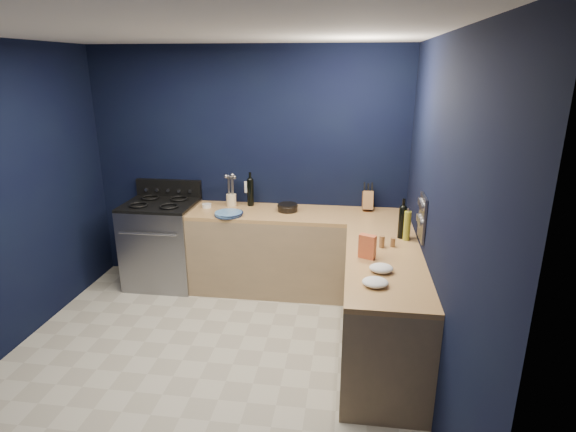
% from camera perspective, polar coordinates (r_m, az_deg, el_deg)
% --- Properties ---
extents(floor, '(3.50, 3.50, 0.02)m').
position_cam_1_polar(floor, '(4.17, -9.84, -17.35)').
color(floor, '#AFAA9A').
rests_on(floor, ground).
extents(ceiling, '(3.50, 3.50, 0.02)m').
position_cam_1_polar(ceiling, '(3.42, -12.32, 21.40)').
color(ceiling, silver).
rests_on(ceiling, ground).
extents(wall_back, '(3.50, 0.02, 2.60)m').
position_cam_1_polar(wall_back, '(5.22, -4.88, 5.94)').
color(wall_back, black).
rests_on(wall_back, ground).
extents(wall_right, '(0.02, 3.50, 2.60)m').
position_cam_1_polar(wall_right, '(3.46, 17.91, -1.18)').
color(wall_right, black).
rests_on(wall_right, ground).
extents(wall_front, '(3.50, 0.02, 2.60)m').
position_cam_1_polar(wall_front, '(2.14, -26.28, -14.51)').
color(wall_front, black).
rests_on(wall_front, ground).
extents(cab_back, '(2.30, 0.63, 0.86)m').
position_cam_1_polar(cab_back, '(5.08, 1.23, -4.64)').
color(cab_back, '#937856').
rests_on(cab_back, floor).
extents(top_back, '(2.30, 0.63, 0.04)m').
position_cam_1_polar(top_back, '(4.92, 1.26, 0.20)').
color(top_back, olive).
rests_on(top_back, cab_back).
extents(cab_right, '(0.63, 1.67, 0.86)m').
position_cam_1_polar(cab_right, '(4.03, 11.40, -11.42)').
color(cab_right, '#937856').
rests_on(cab_right, floor).
extents(top_right, '(0.63, 1.67, 0.04)m').
position_cam_1_polar(top_right, '(3.83, 11.81, -5.54)').
color(top_right, olive).
rests_on(top_right, cab_right).
extents(gas_range, '(0.76, 0.66, 0.92)m').
position_cam_1_polar(gas_range, '(5.43, -15.07, -3.41)').
color(gas_range, gray).
rests_on(gas_range, floor).
extents(oven_door, '(0.59, 0.02, 0.42)m').
position_cam_1_polar(oven_door, '(5.17, -16.38, -4.77)').
color(oven_door, black).
rests_on(oven_door, gas_range).
extents(cooktop, '(0.76, 0.66, 0.03)m').
position_cam_1_polar(cooktop, '(5.28, -15.49, 1.39)').
color(cooktop, black).
rests_on(cooktop, gas_range).
extents(backguard, '(0.76, 0.06, 0.20)m').
position_cam_1_polar(backguard, '(5.52, -14.39, 3.32)').
color(backguard, black).
rests_on(backguard, gas_range).
extents(spice_panel, '(0.02, 0.28, 0.38)m').
position_cam_1_polar(spice_panel, '(4.01, 16.13, -0.23)').
color(spice_panel, gray).
rests_on(spice_panel, wall_right).
extents(wall_outlet, '(0.09, 0.02, 0.13)m').
position_cam_1_polar(wall_outlet, '(5.25, -4.87, 3.55)').
color(wall_outlet, white).
rests_on(wall_outlet, wall_back).
extents(plate_stack, '(0.32, 0.32, 0.04)m').
position_cam_1_polar(plate_stack, '(4.86, -7.31, 0.27)').
color(plate_stack, '#3C63A4').
rests_on(plate_stack, top_back).
extents(ramekin, '(0.13, 0.13, 0.04)m').
position_cam_1_polar(ramekin, '(5.17, -9.93, 1.26)').
color(ramekin, white).
rests_on(ramekin, top_back).
extents(utensil_crock, '(0.13, 0.13, 0.13)m').
position_cam_1_polar(utensil_crock, '(5.17, -6.95, 1.94)').
color(utensil_crock, beige).
rests_on(utensil_crock, top_back).
extents(wine_bottle_back, '(0.09, 0.09, 0.30)m').
position_cam_1_polar(wine_bottle_back, '(5.15, -4.63, 2.89)').
color(wine_bottle_back, black).
rests_on(wine_bottle_back, top_back).
extents(lemon_basket, '(0.24, 0.24, 0.08)m').
position_cam_1_polar(lemon_basket, '(4.96, -0.05, 1.04)').
color(lemon_basket, black).
rests_on(lemon_basket, top_back).
extents(knife_block, '(0.12, 0.24, 0.24)m').
position_cam_1_polar(knife_block, '(5.07, 9.72, 1.89)').
color(knife_block, brown).
rests_on(knife_block, top_back).
extents(wine_bottle_right, '(0.07, 0.07, 0.29)m').
position_cam_1_polar(wine_bottle_right, '(4.28, 13.83, -0.81)').
color(wine_bottle_right, black).
rests_on(wine_bottle_right, top_right).
extents(oil_bottle, '(0.08, 0.08, 0.27)m').
position_cam_1_polar(oil_bottle, '(4.24, 14.38, -1.17)').
color(oil_bottle, '#9A992B').
rests_on(oil_bottle, top_right).
extents(spice_jar_near, '(0.05, 0.05, 0.10)m').
position_cam_1_polar(spice_jar_near, '(4.05, 11.43, -3.09)').
color(spice_jar_near, olive).
rests_on(spice_jar_near, top_right).
extents(spice_jar_far, '(0.05, 0.05, 0.08)m').
position_cam_1_polar(spice_jar_far, '(4.09, 12.72, -3.16)').
color(spice_jar_far, olive).
rests_on(spice_jar_far, top_right).
extents(crouton_bag, '(0.15, 0.11, 0.20)m').
position_cam_1_polar(crouton_bag, '(3.79, 9.69, -3.71)').
color(crouton_bag, '#B80A26').
rests_on(crouton_bag, top_right).
extents(towel_front, '(0.22, 0.20, 0.06)m').
position_cam_1_polar(towel_front, '(3.59, 11.35, -6.29)').
color(towel_front, white).
rests_on(towel_front, top_right).
extents(towel_end, '(0.22, 0.21, 0.06)m').
position_cam_1_polar(towel_end, '(3.37, 10.64, -7.98)').
color(towel_end, white).
rests_on(towel_end, top_right).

